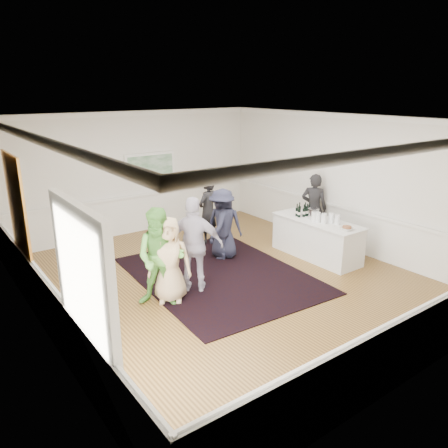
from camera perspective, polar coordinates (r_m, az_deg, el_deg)
floor at (r=8.96m, az=0.24°, el=-7.37°), size 8.00×8.00×0.00m
ceiling at (r=8.15m, az=0.27°, el=13.51°), size 7.00×8.00×0.02m
wall_left at (r=7.02m, az=-23.43°, el=-1.94°), size 0.02×8.00×3.20m
wall_right at (r=10.81m, az=15.43°, el=5.28°), size 0.02×8.00×3.20m
wall_back at (r=11.80m, az=-11.42°, el=6.54°), size 7.00×0.02×3.20m
wall_front at (r=5.87m, az=24.23°, el=-5.74°), size 7.00×0.02×3.20m
wainscoting at (r=8.76m, az=0.24°, el=-4.40°), size 7.00×8.00×1.00m
mirror at (r=8.20m, az=-25.40°, el=1.92°), size 0.05×1.25×1.85m
doorway at (r=5.38m, az=-17.81°, el=-9.20°), size 0.10×1.78×2.56m
landscape_painting at (r=11.89m, az=-9.60°, el=7.60°), size 1.44×0.06×0.66m
area_rug at (r=9.18m, az=-0.55°, el=-6.67°), size 3.36×4.28×0.02m
serving_table at (r=10.24m, az=11.99°, el=-1.85°), size 0.83×2.18×0.88m
bartender at (r=11.15m, az=11.64°, el=2.05°), size 0.70×0.76×1.74m
guest_tan at (r=7.91m, az=-7.16°, el=-4.67°), size 0.93×0.85×1.60m
guest_green at (r=7.76m, az=-8.28°, el=-4.37°), size 1.11×1.08×1.80m
guest_lilac at (r=8.21m, az=-3.89°, el=-2.78°), size 1.14×1.02×1.85m
guest_dark_a at (r=9.82m, az=-0.31°, el=-0.04°), size 1.21×1.06×1.62m
guest_dark_b at (r=10.84m, az=-2.16°, el=1.72°), size 0.70×0.57×1.65m
guest_navy at (r=9.90m, az=0.05°, el=0.01°), size 0.88×0.92×1.59m
wine_bottles at (r=10.36m, az=10.29°, el=1.91°), size 0.42×0.27×0.31m
juice_pitchers at (r=9.89m, az=13.03°, el=0.79°), size 0.37×0.57×0.24m
ice_bucket at (r=10.16m, az=11.60°, el=1.29°), size 0.26×0.26×0.24m
nut_bowl at (r=9.56m, az=15.76°, el=-0.52°), size 0.28×0.28×0.07m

